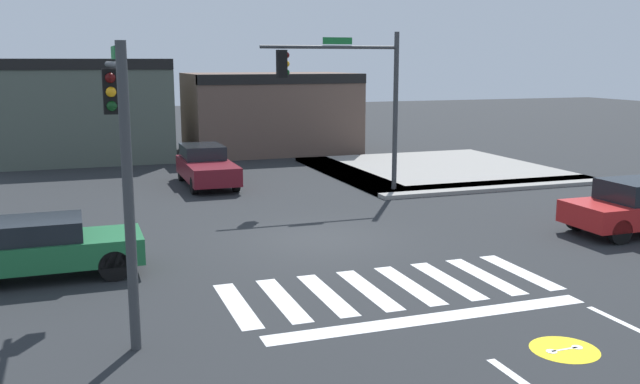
% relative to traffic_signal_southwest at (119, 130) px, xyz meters
% --- Properties ---
extents(ground_plane, '(120.00, 120.00, 0.00)m').
position_rel_traffic_signal_southwest_xyz_m(ground_plane, '(5.54, 4.32, -3.63)').
color(ground_plane, '#232628').
extents(crosswalk_near, '(7.27, 2.83, 0.01)m').
position_rel_traffic_signal_southwest_xyz_m(crosswalk_near, '(5.54, -0.18, -3.63)').
color(crosswalk_near, silver).
rests_on(crosswalk_near, ground_plane).
extents(bike_detector_marking, '(1.19, 1.19, 0.01)m').
position_rel_traffic_signal_southwest_xyz_m(bike_detector_marking, '(6.98, -4.26, -3.63)').
color(bike_detector_marking, yellow).
rests_on(bike_detector_marking, ground_plane).
extents(curb_corner_northeast, '(10.00, 10.60, 0.15)m').
position_rel_traffic_signal_southwest_xyz_m(curb_corner_northeast, '(14.03, 13.74, -3.56)').
color(curb_corner_northeast, gray).
rests_on(curb_corner_northeast, ground_plane).
extents(storefront_row, '(18.19, 7.01, 5.00)m').
position_rel_traffic_signal_southwest_xyz_m(storefront_row, '(3.86, 23.54, -1.28)').
color(storefront_row, '#4C564C').
rests_on(storefront_row, ground_plane).
extents(traffic_signal_southwest, '(0.32, 4.60, 5.24)m').
position_rel_traffic_signal_southwest_xyz_m(traffic_signal_southwest, '(0.00, 0.00, 0.00)').
color(traffic_signal_southwest, '#383A3D').
rests_on(traffic_signal_southwest, ground_plane).
extents(traffic_signal_northeast, '(5.21, 0.32, 5.94)m').
position_rel_traffic_signal_southwest_xyz_m(traffic_signal_northeast, '(8.57, 9.91, 0.42)').
color(traffic_signal_northeast, '#383A3D').
rests_on(traffic_signal_northeast, ground_plane).
extents(car_green, '(4.33, 1.73, 1.39)m').
position_rel_traffic_signal_southwest_xyz_m(car_green, '(-1.60, 3.10, -2.92)').
color(car_green, '#1E6638').
rests_on(car_green, ground_plane).
extents(car_red, '(4.23, 1.93, 1.55)m').
position_rel_traffic_signal_southwest_xyz_m(car_red, '(14.42, 1.91, -2.87)').
color(car_red, red).
rests_on(car_red, ground_plane).
extents(car_maroon, '(1.81, 4.64, 1.53)m').
position_rel_traffic_signal_southwest_xyz_m(car_maroon, '(4.11, 13.96, -2.86)').
color(car_maroon, maroon).
rests_on(car_maroon, ground_plane).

